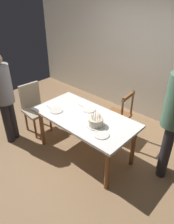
% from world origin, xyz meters
% --- Properties ---
extents(ground, '(6.40, 6.40, 0.00)m').
position_xyz_m(ground, '(0.00, 0.00, 0.00)').
color(ground, '#93704C').
extents(back_wall, '(6.40, 0.10, 2.60)m').
position_xyz_m(back_wall, '(0.00, 1.85, 1.30)').
color(back_wall, silver).
rests_on(back_wall, ground).
extents(dining_table, '(1.66, 0.85, 0.76)m').
position_xyz_m(dining_table, '(0.00, 0.00, 0.66)').
color(dining_table, white).
rests_on(dining_table, ground).
extents(birthday_cake, '(0.28, 0.28, 0.19)m').
position_xyz_m(birthday_cake, '(0.29, -0.07, 0.81)').
color(birthday_cake, silver).
rests_on(birthday_cake, dining_table).
extents(plate_near_celebrant, '(0.22, 0.22, 0.01)m').
position_xyz_m(plate_near_celebrant, '(-0.46, -0.19, 0.76)').
color(plate_near_celebrant, white).
rests_on(plate_near_celebrant, dining_table).
extents(plate_far_side, '(0.22, 0.22, 0.01)m').
position_xyz_m(plate_far_side, '(-0.08, 0.19, 0.76)').
color(plate_far_side, white).
rests_on(plate_far_side, dining_table).
extents(plate_near_guest, '(0.22, 0.22, 0.01)m').
position_xyz_m(plate_near_guest, '(0.50, -0.19, 0.76)').
color(plate_near_guest, white).
rests_on(plate_near_guest, dining_table).
extents(fork_near_celebrant, '(0.18, 0.04, 0.01)m').
position_xyz_m(fork_near_celebrant, '(-0.62, -0.21, 0.76)').
color(fork_near_celebrant, silver).
rests_on(fork_near_celebrant, dining_table).
extents(fork_far_side, '(0.18, 0.02, 0.01)m').
position_xyz_m(fork_far_side, '(-0.24, 0.19, 0.76)').
color(fork_far_side, silver).
rests_on(fork_far_side, dining_table).
extents(chair_spindle_back, '(0.48, 0.48, 0.95)m').
position_xyz_m(chair_spindle_back, '(0.12, 0.75, 0.46)').
color(chair_spindle_back, brown).
rests_on(chair_spindle_back, ground).
extents(chair_upholstered, '(0.48, 0.48, 0.95)m').
position_xyz_m(chair_upholstered, '(-1.22, -0.12, 0.53)').
color(chair_upholstered, tan).
rests_on(chair_upholstered, ground).
extents(person_celebrant, '(0.32, 0.32, 1.63)m').
position_xyz_m(person_celebrant, '(-1.28, -0.63, 0.93)').
color(person_celebrant, '#262328').
rests_on(person_celebrant, ground).
extents(person_guest, '(0.32, 0.32, 1.82)m').
position_xyz_m(person_guest, '(1.17, 0.50, 1.05)').
color(person_guest, '#262328').
rests_on(person_guest, ground).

